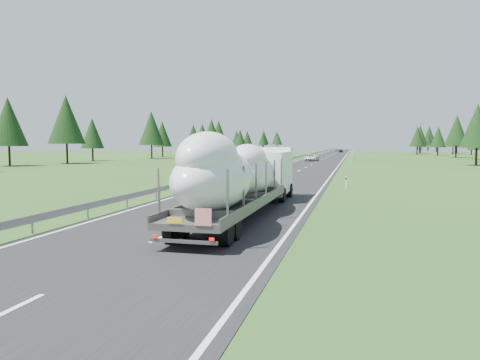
% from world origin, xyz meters
% --- Properties ---
extents(road_surface, '(10.00, 400.00, 0.02)m').
position_xyz_m(road_surface, '(0.00, 100.00, 0.01)').
color(road_surface, black).
rests_on(road_surface, ground).
extents(guardrail, '(0.10, 400.00, 0.76)m').
position_xyz_m(guardrail, '(-5.30, 99.94, 0.60)').
color(guardrail, slate).
rests_on(guardrail, ground).
extents(marker_posts, '(0.13, 350.08, 1.00)m').
position_xyz_m(marker_posts, '(6.50, 155.00, 0.54)').
color(marker_posts, silver).
rests_on(marker_posts, ground).
extents(highway_sign, '(0.08, 0.90, 2.60)m').
position_xyz_m(highway_sign, '(7.20, 80.00, 1.81)').
color(highway_sign, slate).
rests_on(highway_sign, ground).
extents(tree_line_left, '(14.93, 331.47, 12.65)m').
position_xyz_m(tree_line_left, '(-43.56, 130.30, 6.95)').
color(tree_line_left, black).
rests_on(tree_line_left, ground).
extents(boat_truck, '(2.71, 18.02, 4.05)m').
position_xyz_m(boat_truck, '(1.84, 14.11, 2.12)').
color(boat_truck, white).
rests_on(boat_truck, ground).
extents(distant_van, '(2.79, 5.44, 1.47)m').
position_xyz_m(distant_van, '(-1.52, 89.28, 0.73)').
color(distant_van, silver).
rests_on(distant_van, ground).
extents(distant_car_dark, '(2.00, 4.45, 1.48)m').
position_xyz_m(distant_car_dark, '(1.51, 187.75, 0.74)').
color(distant_car_dark, black).
rests_on(distant_car_dark, ground).
extents(distant_car_blue, '(1.39, 3.87, 1.27)m').
position_xyz_m(distant_car_blue, '(-1.92, 234.36, 0.64)').
color(distant_car_blue, '#172A42').
rests_on(distant_car_blue, ground).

